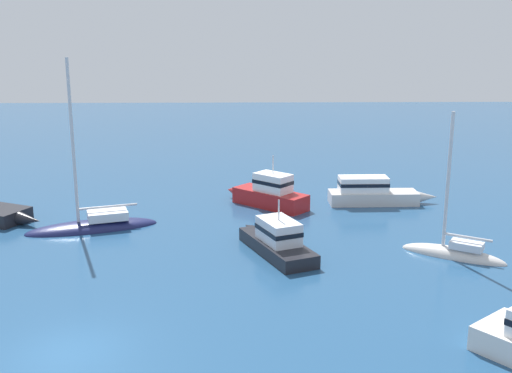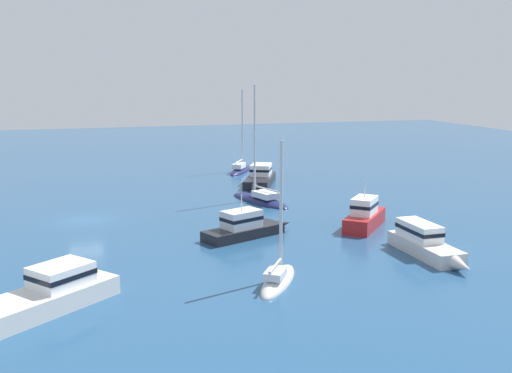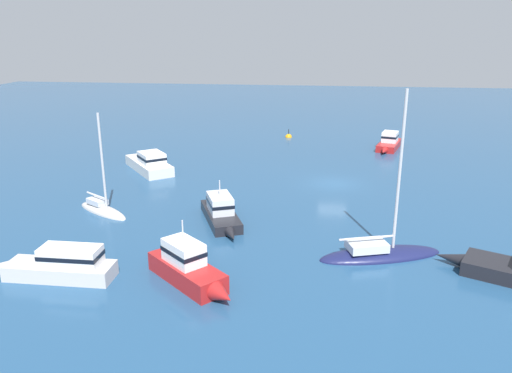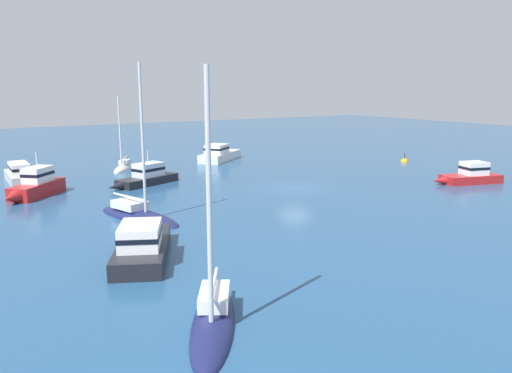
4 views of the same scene
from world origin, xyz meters
name	(u,v)px [view 1 (image 1 of 4)]	position (x,y,z in m)	size (l,w,h in m)	color
ground_plane	(70,352)	(0.00, 0.00, 0.00)	(160.00, 160.00, 0.00)	navy
yacht	(454,253)	(9.45, -17.08, 0.16)	(3.94, 5.19, 7.93)	silver
ketch	(94,226)	(14.47, 2.49, 0.16)	(4.36, 7.85, 10.37)	#191E4C
motor_cruiser	(276,240)	(10.18, -7.98, 0.72)	(7.02, 3.98, 2.94)	black
motor_cruiser_2	(268,193)	(19.14, -7.89, 0.87)	(5.32, 5.73, 3.44)	#B21E1E
motor_cruiser_3	(373,193)	(19.52, -14.95, 0.77)	(1.85, 7.28, 1.85)	silver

